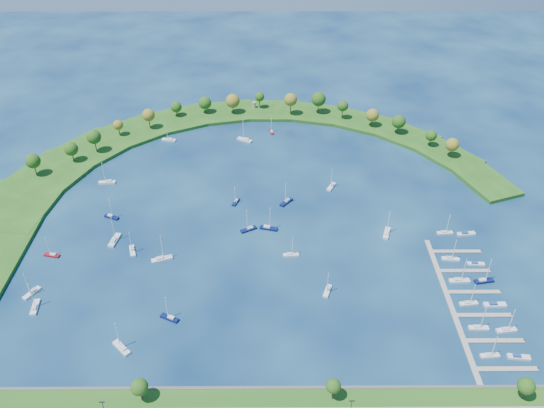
{
  "coord_description": "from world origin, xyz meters",
  "views": [
    {
      "loc": [
        3.84,
        -223.07,
        165.61
      ],
      "look_at": [
        5.0,
        5.0,
        4.0
      ],
      "focal_mm": 36.63,
      "sensor_mm": 36.0,
      "label": 1
    }
  ],
  "objects_px": {
    "docked_boat_2": "(479,327)",
    "docked_boat_11": "(466,234)",
    "moored_boat_8": "(236,201)",
    "docked_boat_6": "(459,280)",
    "moored_boat_2": "(170,317)",
    "docked_boat_8": "(451,258)",
    "docked_boat_9": "(476,264)",
    "moored_boat_19": "(32,292)",
    "moored_boat_13": "(245,139)",
    "harbor_tower": "(254,105)",
    "moored_boat_11": "(114,240)",
    "moored_boat_7": "(52,255)",
    "docked_boat_10": "(445,232)",
    "dock_system": "(468,303)",
    "docked_boat_3": "(506,329)",
    "moored_boat_3": "(387,233)",
    "docked_boat_5": "(495,305)",
    "moored_boat_16": "(162,259)",
    "docked_boat_4": "(469,303)",
    "moored_boat_4": "(249,229)",
    "moored_boat_6": "(169,139)",
    "moored_boat_17": "(331,186)",
    "moored_boat_9": "(121,347)",
    "moored_boat_20": "(272,131)",
    "docked_boat_1": "(519,357)",
    "moored_boat_18": "(107,182)",
    "moored_boat_10": "(291,254)",
    "moored_boat_5": "(286,201)",
    "moored_boat_0": "(328,290)",
    "moored_boat_12": "(112,216)",
    "docked_boat_7": "(484,280)",
    "docked_boat_0": "(490,355)",
    "moored_boat_14": "(35,307)"
  },
  "relations": [
    {
      "from": "docked_boat_9",
      "to": "docked_boat_3",
      "type": "bearing_deg",
      "value": -86.79
    },
    {
      "from": "docked_boat_6",
      "to": "moored_boat_11",
      "type": "bearing_deg",
      "value": 167.33
    },
    {
      "from": "moored_boat_2",
      "to": "docked_boat_8",
      "type": "relative_size",
      "value": 1.01
    },
    {
      "from": "moored_boat_3",
      "to": "docked_boat_3",
      "type": "height_order",
      "value": "moored_boat_3"
    },
    {
      "from": "moored_boat_17",
      "to": "docked_boat_0",
      "type": "distance_m",
      "value": 123.84
    },
    {
      "from": "moored_boat_17",
      "to": "docked_boat_2",
      "type": "relative_size",
      "value": 1.06
    },
    {
      "from": "moored_boat_7",
      "to": "moored_boat_5",
      "type": "bearing_deg",
      "value": -146.68
    },
    {
      "from": "moored_boat_0",
      "to": "moored_boat_13",
      "type": "relative_size",
      "value": 0.78
    },
    {
      "from": "docked_boat_5",
      "to": "dock_system",
      "type": "bearing_deg",
      "value": 172.51
    },
    {
      "from": "docked_boat_8",
      "to": "docked_boat_11",
      "type": "height_order",
      "value": "docked_boat_8"
    },
    {
      "from": "moored_boat_19",
      "to": "moored_boat_13",
      "type": "bearing_deg",
      "value": 176.97
    },
    {
      "from": "docked_boat_9",
      "to": "docked_boat_2",
      "type": "bearing_deg",
      "value": -102.36
    },
    {
      "from": "moored_boat_6",
      "to": "moored_boat_11",
      "type": "xyz_separation_m",
      "value": [
        -11.27,
        -98.09,
        0.06
      ]
    },
    {
      "from": "dock_system",
      "to": "moored_boat_5",
      "type": "height_order",
      "value": "moored_boat_5"
    },
    {
      "from": "moored_boat_7",
      "to": "docked_boat_10",
      "type": "relative_size",
      "value": 0.96
    },
    {
      "from": "docked_boat_8",
      "to": "moored_boat_2",
      "type": "bearing_deg",
      "value": -158.02
    },
    {
      "from": "moored_boat_8",
      "to": "docked_boat_6",
      "type": "height_order",
      "value": "docked_boat_6"
    },
    {
      "from": "docked_boat_2",
      "to": "docked_boat_11",
      "type": "height_order",
      "value": "docked_boat_2"
    },
    {
      "from": "moored_boat_9",
      "to": "docked_boat_6",
      "type": "xyz_separation_m",
      "value": [
        137.68,
        36.0,
        -0.01
      ]
    },
    {
      "from": "moored_boat_4",
      "to": "moored_boat_6",
      "type": "bearing_deg",
      "value": -88.25
    },
    {
      "from": "docked_boat_10",
      "to": "moored_boat_9",
      "type": "bearing_deg",
      "value": -159.04
    },
    {
      "from": "harbor_tower",
      "to": "moored_boat_19",
      "type": "height_order",
      "value": "moored_boat_19"
    },
    {
      "from": "dock_system",
      "to": "moored_boat_13",
      "type": "distance_m",
      "value": 169.4
    },
    {
      "from": "moored_boat_4",
      "to": "moored_boat_10",
      "type": "bearing_deg",
      "value": 108.12
    },
    {
      "from": "docked_boat_1",
      "to": "docked_boat_5",
      "type": "relative_size",
      "value": 0.92
    },
    {
      "from": "docked_boat_1",
      "to": "docked_boat_7",
      "type": "bearing_deg",
      "value": 96.4
    },
    {
      "from": "docked_boat_5",
      "to": "moored_boat_7",
      "type": "bearing_deg",
      "value": 169.25
    },
    {
      "from": "moored_boat_4",
      "to": "docked_boat_7",
      "type": "distance_m",
      "value": 108.76
    },
    {
      "from": "moored_boat_17",
      "to": "docked_boat_3",
      "type": "bearing_deg",
      "value": 56.95
    },
    {
      "from": "moored_boat_16",
      "to": "docked_boat_10",
      "type": "relative_size",
      "value": 1.24
    },
    {
      "from": "docked_boat_5",
      "to": "moored_boat_14",
      "type": "bearing_deg",
      "value": 178.94
    },
    {
      "from": "moored_boat_11",
      "to": "docked_boat_8",
      "type": "xyz_separation_m",
      "value": [
        154.93,
        -13.96,
        -0.09
      ]
    },
    {
      "from": "docked_boat_4",
      "to": "docked_boat_9",
      "type": "relative_size",
      "value": 1.47
    },
    {
      "from": "moored_boat_2",
      "to": "moored_boat_17",
      "type": "height_order",
      "value": "moored_boat_17"
    },
    {
      "from": "moored_boat_17",
      "to": "docked_boat_4",
      "type": "xyz_separation_m",
      "value": [
        48.37,
        -87.29,
        -0.02
      ]
    },
    {
      "from": "moored_boat_8",
      "to": "moored_boat_18",
      "type": "bearing_deg",
      "value": -85.43
    },
    {
      "from": "docked_boat_3",
      "to": "moored_boat_3",
      "type": "bearing_deg",
      "value": 112.82
    },
    {
      "from": "dock_system",
      "to": "moored_boat_13",
      "type": "bearing_deg",
      "value": 124.79
    },
    {
      "from": "harbor_tower",
      "to": "moored_boat_11",
      "type": "relative_size",
      "value": 0.27
    },
    {
      "from": "docked_boat_0",
      "to": "moored_boat_14",
      "type": "bearing_deg",
      "value": 167.4
    },
    {
      "from": "moored_boat_20",
      "to": "docked_boat_1",
      "type": "bearing_deg",
      "value": -165.66
    },
    {
      "from": "moored_boat_3",
      "to": "docked_boat_8",
      "type": "bearing_deg",
      "value": -108.32
    },
    {
      "from": "moored_boat_10",
      "to": "moored_boat_12",
      "type": "distance_m",
      "value": 93.36
    },
    {
      "from": "moored_boat_9",
      "to": "docked_boat_4",
      "type": "xyz_separation_m",
      "value": [
        137.7,
        22.53,
        -0.06
      ]
    },
    {
      "from": "moored_boat_10",
      "to": "docked_boat_9",
      "type": "height_order",
      "value": "moored_boat_10"
    },
    {
      "from": "moored_boat_0",
      "to": "moored_boat_4",
      "type": "distance_m",
      "value": 54.64
    },
    {
      "from": "moored_boat_3",
      "to": "moored_boat_19",
      "type": "bearing_deg",
      "value": 122.23
    },
    {
      "from": "moored_boat_20",
      "to": "docked_boat_6",
      "type": "bearing_deg",
      "value": -162.31
    },
    {
      "from": "moored_boat_10",
      "to": "docked_boat_10",
      "type": "relative_size",
      "value": 0.94
    },
    {
      "from": "docked_boat_9",
      "to": "docked_boat_6",
      "type": "bearing_deg",
      "value": -130.49
    }
  ]
}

